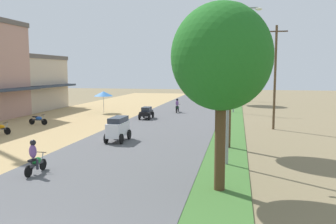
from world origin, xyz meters
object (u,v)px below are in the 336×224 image
object	(u,v)px
parked_motorbike_sixth	(38,119)
car_van_white	(118,128)
vendor_umbrella	(103,94)
median_tree_nearest	(222,58)
streetlamp_mid	(234,74)
streetlamp_near	(228,75)
median_tree_second	(230,37)
parked_motorbike_fifth	(0,128)
median_tree_third	(235,61)
car_sedan_black	(146,112)
motorbike_ahead_second	(177,106)
utility_pole_near	(275,76)
streetlamp_far	(235,74)
motorbike_foreground_rider	(35,158)

from	to	relation	value
parked_motorbike_sixth	car_van_white	distance (m)	11.32
vendor_umbrella	median_tree_nearest	size ratio (longest dim) A/B	0.34
streetlamp_mid	car_van_white	size ratio (longest dim) A/B	3.27
streetlamp_near	streetlamp_mid	world-z (taller)	streetlamp_near
median_tree_second	parked_motorbike_sixth	bearing A→B (deg)	159.63
parked_motorbike_fifth	median_tree_third	bearing A→B (deg)	60.01
parked_motorbike_sixth	streetlamp_near	bearing A→B (deg)	-31.61
vendor_umbrella	parked_motorbike_sixth	bearing A→B (deg)	-103.72
vendor_umbrella	car_van_white	world-z (taller)	vendor_umbrella
parked_motorbike_sixth	car_sedan_black	bearing A→B (deg)	34.22
streetlamp_near	car_van_white	size ratio (longest dim) A/B	3.35
parked_motorbike_sixth	motorbike_ahead_second	xyz separation A→B (m)	(10.76, 11.84, 0.30)
streetlamp_near	utility_pole_near	world-z (taller)	utility_pole_near
car_sedan_black	motorbike_ahead_second	world-z (taller)	motorbike_ahead_second
car_van_white	utility_pole_near	bearing A→B (deg)	35.36
streetlamp_far	car_van_white	world-z (taller)	streetlamp_far
median_tree_third	car_van_white	xyz separation A→B (m)	(-7.48, -30.83, -5.33)
car_sedan_black	median_tree_nearest	bearing A→B (deg)	-67.65
utility_pole_near	car_van_white	world-z (taller)	utility_pole_near
streetlamp_mid	streetlamp_far	world-z (taller)	streetlamp_mid
median_tree_third	car_van_white	world-z (taller)	median_tree_third
median_tree_third	motorbike_foreground_rider	xyz separation A→B (m)	(-8.68, -39.12, -5.50)
median_tree_nearest	utility_pole_near	world-z (taller)	utility_pole_near
streetlamp_near	motorbike_ahead_second	xyz separation A→B (m)	(-6.44, 22.43, -3.84)
streetlamp_near	streetlamp_far	distance (m)	42.97
median_tree_nearest	streetlamp_near	world-z (taller)	streetlamp_near
utility_pole_near	motorbike_ahead_second	world-z (taller)	utility_pole_near
streetlamp_mid	parked_motorbike_sixth	bearing A→B (deg)	-141.77
car_sedan_black	motorbike_foreground_rider	size ratio (longest dim) A/B	1.26
car_van_white	car_sedan_black	world-z (taller)	car_van_white
car_van_white	car_sedan_black	xyz separation A→B (m)	(-1.05, 11.76, -0.28)
median_tree_second	car_van_white	xyz separation A→B (m)	(-7.52, 0.45, -5.97)
median_tree_nearest	car_van_white	bearing A→B (deg)	130.14
vendor_umbrella	streetlamp_near	distance (m)	25.35
streetlamp_near	motorbike_foreground_rider	world-z (taller)	streetlamp_near
motorbike_ahead_second	median_tree_nearest	bearing A→B (deg)	-76.70
streetlamp_far	median_tree_third	bearing A→B (deg)	-90.61
vendor_umbrella	streetlamp_far	size ratio (longest dim) A/B	0.34
vendor_umbrella	median_tree_second	world-z (taller)	median_tree_second
median_tree_third	motorbike_ahead_second	distance (m)	15.54
vendor_umbrella	motorbike_foreground_rider	xyz separation A→B (m)	(6.02, -24.08, -1.45)
vendor_umbrella	median_tree_second	distance (m)	22.43
parked_motorbike_sixth	median_tree_third	size ratio (longest dim) A/B	0.21
parked_motorbike_fifth	median_tree_third	xyz separation A→B (m)	(17.28, 29.94, 5.80)
parked_motorbike_fifth	parked_motorbike_sixth	bearing A→B (deg)	88.17
motorbike_foreground_rider	streetlamp_far	bearing A→B (deg)	79.35
median_tree_third	car_sedan_black	distance (m)	21.63
streetlamp_far	vendor_umbrella	bearing A→B (deg)	-123.30
median_tree_nearest	median_tree_second	bearing A→B (deg)	89.12
parked_motorbike_sixth	streetlamp_far	distance (m)	36.87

